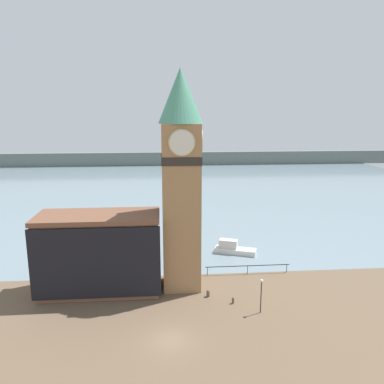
{
  "coord_description": "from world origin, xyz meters",
  "views": [
    {
      "loc": [
        -0.57,
        -29.81,
        19.87
      ],
      "look_at": [
        2.61,
        8.1,
        11.76
      ],
      "focal_mm": 35.0,
      "sensor_mm": 36.0,
      "label": 1
    }
  ],
  "objects_px": {
    "boat_near": "(233,248)",
    "clock_tower": "(181,176)",
    "mooring_bollard_near": "(208,293)",
    "pier_building": "(100,253)",
    "lamp_post": "(261,289)",
    "mooring_bollard_far": "(233,300)"
  },
  "relations": [
    {
      "from": "mooring_bollard_near",
      "to": "lamp_post",
      "type": "bearing_deg",
      "value": -37.72
    },
    {
      "from": "pier_building",
      "to": "mooring_bollard_near",
      "type": "height_order",
      "value": "pier_building"
    },
    {
      "from": "boat_near",
      "to": "mooring_bollard_near",
      "type": "height_order",
      "value": "boat_near"
    },
    {
      "from": "clock_tower",
      "to": "mooring_bollard_near",
      "type": "bearing_deg",
      "value": -47.71
    },
    {
      "from": "clock_tower",
      "to": "boat_near",
      "type": "distance_m",
      "value": 17.57
    },
    {
      "from": "mooring_bollard_near",
      "to": "mooring_bollard_far",
      "type": "distance_m",
      "value": 2.98
    },
    {
      "from": "lamp_post",
      "to": "clock_tower",
      "type": "bearing_deg",
      "value": 138.31
    },
    {
      "from": "pier_building",
      "to": "boat_near",
      "type": "distance_m",
      "value": 20.27
    },
    {
      "from": "clock_tower",
      "to": "pier_building",
      "type": "distance_m",
      "value": 12.53
    },
    {
      "from": "clock_tower",
      "to": "lamp_post",
      "type": "height_order",
      "value": "clock_tower"
    },
    {
      "from": "boat_near",
      "to": "mooring_bollard_near",
      "type": "bearing_deg",
      "value": -91.47
    },
    {
      "from": "boat_near",
      "to": "mooring_bollard_near",
      "type": "relative_size",
      "value": 7.68
    },
    {
      "from": "boat_near",
      "to": "mooring_bollard_near",
      "type": "xyz_separation_m",
      "value": [
        -5.23,
        -12.68,
        -0.27
      ]
    },
    {
      "from": "pier_building",
      "to": "mooring_bollard_near",
      "type": "relative_size",
      "value": 17.05
    },
    {
      "from": "pier_building",
      "to": "mooring_bollard_far",
      "type": "bearing_deg",
      "value": -16.51
    },
    {
      "from": "pier_building",
      "to": "mooring_bollard_near",
      "type": "bearing_deg",
      "value": -12.14
    },
    {
      "from": "pier_building",
      "to": "mooring_bollard_far",
      "type": "distance_m",
      "value": 15.54
    },
    {
      "from": "clock_tower",
      "to": "mooring_bollard_far",
      "type": "distance_m",
      "value": 14.44
    },
    {
      "from": "boat_near",
      "to": "clock_tower",
      "type": "bearing_deg",
      "value": -108.56
    },
    {
      "from": "clock_tower",
      "to": "pier_building",
      "type": "height_order",
      "value": "clock_tower"
    },
    {
      "from": "pier_building",
      "to": "lamp_post",
      "type": "distance_m",
      "value": 18.04
    },
    {
      "from": "boat_near",
      "to": "mooring_bollard_far",
      "type": "bearing_deg",
      "value": -79.99
    }
  ]
}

